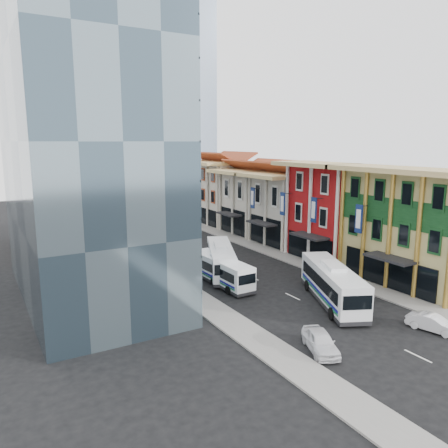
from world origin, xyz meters
TOP-DOWN VIEW (x-y plane):
  - ground at (0.00, 0.00)m, footprint 200.00×200.00m
  - sidewalk_right at (8.50, 22.00)m, footprint 3.00×90.00m
  - sidewalk_left at (-8.50, 22.00)m, footprint 3.00×90.00m
  - shophouse_tan at (14.00, 5.00)m, footprint 8.00×14.00m
  - shophouse_red at (14.00, 17.00)m, footprint 8.00×10.00m
  - shophouse_cream_near at (14.00, 26.50)m, footprint 8.00×9.00m
  - shophouse_cream_mid at (14.00, 35.50)m, footprint 8.00×9.00m
  - shophouse_cream_far at (14.00, 46.00)m, footprint 8.00×12.00m
  - office_tower at (-17.00, 19.00)m, footprint 12.00×26.00m
  - office_block_far at (-16.00, 42.00)m, footprint 10.00×18.00m
  - bus_left_near at (-4.15, 14.88)m, footprint 2.51×9.87m
  - bus_left_far at (-2.38, 18.05)m, footprint 7.08×11.23m
  - bus_right at (2.13, 4.82)m, footprint 7.59×12.03m
  - sedan_left at (-5.50, -1.93)m, footprint 3.42×4.84m
  - sedan_right at (4.69, -3.90)m, footprint 2.44×4.28m

SIDE VIEW (x-z plane):
  - ground at x=0.00m, z-range 0.00..0.00m
  - sidewalk_right at x=8.50m, z-range 0.00..0.15m
  - sidewalk_left at x=-8.50m, z-range 0.00..0.15m
  - sedan_right at x=4.69m, z-range 0.00..1.34m
  - sedan_left at x=-5.50m, z-range 0.00..1.52m
  - bus_left_near at x=-4.15m, z-range 0.00..3.15m
  - bus_left_far at x=-2.38m, z-range 0.00..3.58m
  - bus_right at x=2.13m, z-range 0.00..3.84m
  - shophouse_cream_near at x=14.00m, z-range 0.00..10.00m
  - shophouse_cream_mid at x=14.00m, z-range 0.00..10.00m
  - shophouse_cream_far at x=14.00m, z-range 0.00..11.00m
  - shophouse_tan at x=14.00m, z-range 0.00..12.00m
  - shophouse_red at x=14.00m, z-range 0.00..12.00m
  - office_block_far at x=-16.00m, z-range 0.00..14.00m
  - office_tower at x=-17.00m, z-range 0.00..30.00m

